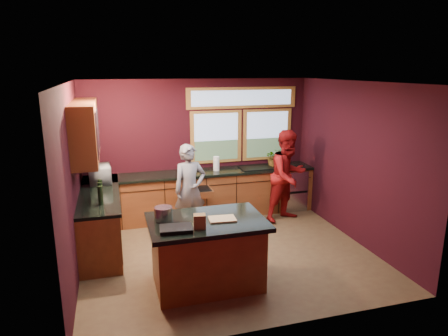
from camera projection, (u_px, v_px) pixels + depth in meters
name	position (u px, v px, depth m)	size (l,w,h in m)	color
floor	(227.00, 252.00, 6.47)	(4.50, 4.50, 0.00)	brown
room_shell	(185.00, 141.00, 6.17)	(4.52, 4.02, 2.71)	black
back_counter	(213.00, 193.00, 7.99)	(4.50, 0.64, 0.93)	brown
left_counter	(100.00, 219.00, 6.62)	(0.64, 2.30, 0.93)	brown
island	(207.00, 252.00, 5.40)	(1.55, 1.05, 0.95)	brown
person_grey	(190.00, 190.00, 7.05)	(0.59, 0.39, 1.62)	slate
person_red	(288.00, 176.00, 7.66)	(0.86, 0.67, 1.78)	maroon
microwave	(100.00, 174.00, 7.02)	(0.55, 0.37, 0.31)	#999999
potted_plant	(273.00, 157.00, 8.23)	(0.33, 0.28, 0.36)	#999999
paper_towel	(216.00, 164.00, 7.86)	(0.12, 0.12, 0.28)	white
cutting_board	(222.00, 219.00, 5.29)	(0.35, 0.25, 0.02)	tan
stock_pot	(163.00, 214.00, 5.26)	(0.24, 0.24, 0.18)	#A8A7AC
paper_bag	(200.00, 221.00, 4.99)	(0.15, 0.12, 0.18)	brown
black_tray	(176.00, 229.00, 4.93)	(0.40, 0.28, 0.05)	black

